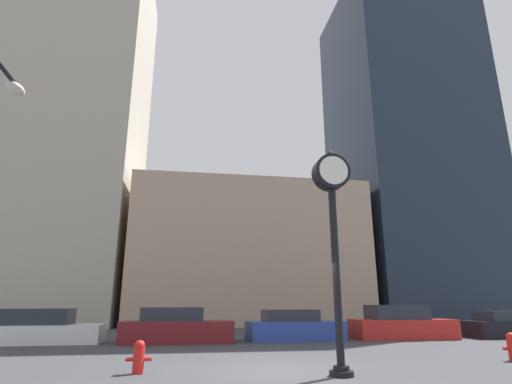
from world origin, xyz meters
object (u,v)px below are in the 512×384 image
object	(u,v)px
fire_hydrant_near	(512,346)
car_white	(41,329)
fire_hydrant_far	(139,356)
car_black	(509,326)
car_maroon	(176,328)
street_clock	(333,213)
car_blue	(293,327)
car_red	(401,325)

from	to	relation	value
fire_hydrant_near	car_white	bearing A→B (deg)	153.69
fire_hydrant_far	car_black	bearing A→B (deg)	25.32
fire_hydrant_near	fire_hydrant_far	size ratio (longest dim) A/B	1.03
car_black	fire_hydrant_near	distance (m)	9.48
car_black	fire_hydrant_far	world-z (taller)	car_black
car_maroon	street_clock	bearing A→B (deg)	-65.98
street_clock	fire_hydrant_near	bearing A→B (deg)	15.95
fire_hydrant_far	street_clock	bearing A→B (deg)	-13.74
car_blue	car_red	size ratio (longest dim) A/B	0.92
street_clock	fire_hydrant_near	xyz separation A→B (m)	(5.80, 1.66, -3.34)
car_maroon	fire_hydrant_near	distance (m)	11.98
street_clock	car_white	xyz separation A→B (m)	(-9.36, 9.15, -3.15)
car_red	car_white	bearing A→B (deg)	-179.74
car_blue	fire_hydrant_far	world-z (taller)	car_blue
car_red	car_black	size ratio (longest dim) A/B	1.10
car_white	fire_hydrant_near	world-z (taller)	car_white
car_black	fire_hydrant_far	bearing A→B (deg)	-154.94
car_white	car_blue	bearing A→B (deg)	-2.04
car_red	car_black	bearing A→B (deg)	0.42
street_clock	car_white	size ratio (longest dim) A/B	1.13
car_red	car_black	distance (m)	5.57
car_white	fire_hydrant_far	bearing A→B (deg)	-60.27
car_red	fire_hydrant_far	bearing A→B (deg)	-143.23
street_clock	car_maroon	world-z (taller)	street_clock
car_white	car_red	bearing A→B (deg)	-1.97
car_black	car_white	bearing A→B (deg)	179.05
car_blue	fire_hydrant_far	xyz separation A→B (m)	(-5.76, -7.90, -0.19)
car_maroon	car_black	bearing A→B (deg)	0.55
car_blue	fire_hydrant_near	size ratio (longest dim) A/B	5.65
car_maroon	car_black	size ratio (longest dim) A/B	1.08
car_black	fire_hydrant_near	xyz separation A→B (m)	(-6.12, -7.24, -0.14)
fire_hydrant_far	car_blue	bearing A→B (deg)	53.91
street_clock	fire_hydrant_far	world-z (taller)	street_clock
car_white	fire_hydrant_near	distance (m)	16.91
car_white	car_black	xyz separation A→B (m)	(21.28, -0.26, -0.05)
street_clock	fire_hydrant_far	xyz separation A→B (m)	(-4.54, 1.11, -3.35)
car_blue	fire_hydrant_far	distance (m)	9.77
street_clock	car_maroon	size ratio (longest dim) A/B	1.16
car_maroon	car_white	bearing A→B (deg)	174.84
car_black	fire_hydrant_near	bearing A→B (deg)	-130.47
car_blue	car_white	bearing A→B (deg)	176.34
street_clock	fire_hydrant_near	size ratio (longest dim) A/B	7.07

